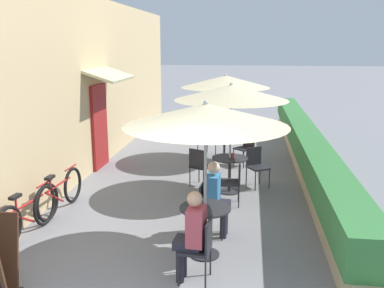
% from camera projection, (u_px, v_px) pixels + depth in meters
% --- Properties ---
extents(cafe_facade_wall, '(0.98, 14.20, 4.20)m').
position_uv_depth(cafe_facade_wall, '(99.00, 83.00, 11.08)').
color(cafe_facade_wall, '#D6B784').
rests_on(cafe_facade_wall, ground_plane).
extents(planter_hedge, '(0.60, 13.20, 1.01)m').
position_uv_depth(planter_hedge, '(305.00, 147.00, 10.78)').
color(planter_hedge, tan).
rests_on(planter_hedge, ground_plane).
extents(patio_table_near, '(0.75, 0.75, 0.76)m').
position_uv_depth(patio_table_near, '(205.00, 221.00, 6.26)').
color(patio_table_near, '#28282D').
rests_on(patio_table_near, ground_plane).
extents(patio_umbrella_near, '(2.32, 2.32, 2.32)m').
position_uv_depth(patio_umbrella_near, '(206.00, 115.00, 5.90)').
color(patio_umbrella_near, '#B7B7BC').
rests_on(patio_umbrella_near, ground_plane).
extents(cafe_chair_near_left, '(0.43, 0.43, 0.87)m').
position_uv_depth(cafe_chair_near_left, '(209.00, 205.00, 6.97)').
color(cafe_chair_near_left, '#232328').
rests_on(cafe_chair_near_left, ground_plane).
extents(seated_patron_near_left, '(0.43, 0.36, 1.25)m').
position_uv_depth(seated_patron_near_left, '(216.00, 196.00, 6.90)').
color(seated_patron_near_left, '#23232D').
rests_on(seated_patron_near_left, ground_plane).
extents(cafe_chair_near_right, '(0.43, 0.43, 0.87)m').
position_uv_depth(cafe_chair_near_right, '(200.00, 245.00, 5.57)').
color(cafe_chair_near_right, '#232328').
rests_on(cafe_chair_near_right, ground_plane).
extents(seated_patron_near_right, '(0.43, 0.36, 1.25)m').
position_uv_depth(seated_patron_near_right, '(192.00, 232.00, 5.56)').
color(seated_patron_near_right, '#23232D').
rests_on(seated_patron_near_right, ground_plane).
extents(patio_table_mid, '(0.75, 0.75, 0.76)m').
position_uv_depth(patio_table_mid, '(230.00, 168.00, 8.98)').
color(patio_table_mid, '#28282D').
rests_on(patio_table_mid, ground_plane).
extents(patio_umbrella_mid, '(2.32, 2.32, 2.32)m').
position_uv_depth(patio_umbrella_mid, '(231.00, 93.00, 8.62)').
color(patio_umbrella_mid, '#B7B7BC').
rests_on(patio_umbrella_mid, ground_plane).
extents(cafe_chair_mid_left, '(0.42, 0.42, 0.87)m').
position_uv_depth(cafe_chair_mid_left, '(234.00, 179.00, 8.28)').
color(cafe_chair_mid_left, '#232328').
rests_on(cafe_chair_mid_left, ground_plane).
extents(cafe_chair_mid_right, '(0.55, 0.55, 0.87)m').
position_uv_depth(cafe_chair_mid_right, '(256.00, 164.00, 9.35)').
color(cafe_chair_mid_right, '#232328').
rests_on(cafe_chair_mid_right, ground_plane).
extents(cafe_chair_mid_back, '(0.54, 0.54, 0.87)m').
position_uv_depth(cafe_chair_mid_back, '(199.00, 164.00, 9.32)').
color(cafe_chair_mid_back, '#232328').
rests_on(cafe_chair_mid_back, ground_plane).
extents(coffee_cup_mid, '(0.07, 0.07, 0.09)m').
position_uv_depth(coffee_cup_mid, '(233.00, 155.00, 8.94)').
color(coffee_cup_mid, '#B73D3D').
rests_on(coffee_cup_mid, patio_table_mid).
extents(patio_table_far, '(0.75, 0.75, 0.76)m').
position_uv_depth(patio_table_far, '(224.00, 140.00, 11.50)').
color(patio_table_far, '#28282D').
rests_on(patio_table_far, ground_plane).
extents(patio_umbrella_far, '(2.32, 2.32, 2.32)m').
position_uv_depth(patio_umbrella_far, '(225.00, 82.00, 11.14)').
color(patio_umbrella_far, '#B7B7BC').
rests_on(patio_umbrella_far, ground_plane).
extents(cafe_chair_far_left, '(0.57, 0.57, 0.87)m').
position_uv_depth(cafe_chair_far_left, '(205.00, 137.00, 12.00)').
color(cafe_chair_far_left, '#232328').
rests_on(cafe_chair_far_left, ground_plane).
extents(cafe_chair_far_right, '(0.57, 0.57, 0.87)m').
position_uv_depth(cafe_chair_far_right, '(246.00, 146.00, 11.02)').
color(cafe_chair_far_right, '#232328').
rests_on(cafe_chair_far_right, ground_plane).
extents(coffee_cup_far, '(0.07, 0.07, 0.09)m').
position_uv_depth(coffee_cup_far, '(228.00, 131.00, 11.44)').
color(coffee_cup_far, white).
rests_on(coffee_cup_far, patio_table_far).
extents(bicycle_leaning, '(0.23, 1.79, 0.79)m').
position_uv_depth(bicycle_leaning, '(29.00, 214.00, 7.01)').
color(bicycle_leaning, black).
rests_on(bicycle_leaning, ground_plane).
extents(bicycle_second, '(0.14, 1.81, 0.80)m').
position_uv_depth(bicycle_second, '(59.00, 194.00, 7.92)').
color(bicycle_second, black).
rests_on(bicycle_second, ground_plane).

